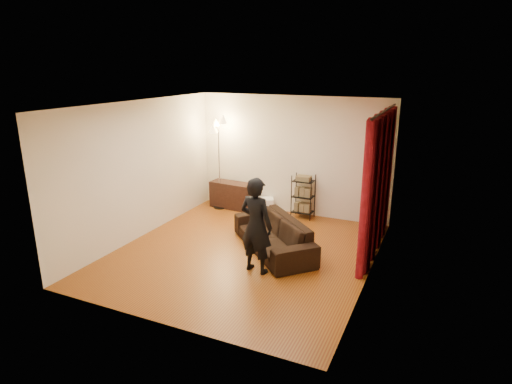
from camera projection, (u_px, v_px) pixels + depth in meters
The scene contains 14 objects.
floor at pixel (244, 252), 7.91m from camera, with size 5.00×5.00×0.00m, color brown.
ceiling at pixel (243, 104), 7.14m from camera, with size 5.00×5.00×0.00m, color white.
wall_back at pixel (292, 156), 9.71m from camera, with size 5.00×5.00×0.00m, color beige.
wall_front at pixel (156, 230), 5.34m from camera, with size 5.00×5.00×0.00m, color beige.
wall_left at pixel (141, 170), 8.42m from camera, with size 5.00×5.00×0.00m, color beige.
wall_right at pixel (374, 198), 6.63m from camera, with size 5.00×5.00×0.00m, color beige.
curtain_rod at pixel (385, 111), 7.30m from camera, with size 0.04×0.04×2.65m, color black.
curtain at pixel (378, 184), 7.68m from camera, with size 0.22×2.65×2.55m, color maroon, non-canonical shape.
sofa at pixel (273, 234), 7.94m from camera, with size 2.12×0.83×0.62m, color black.
person at pixel (256, 226), 6.98m from camera, with size 0.59×0.39×1.63m, color black.
media_cabinet at pixel (232, 195), 10.32m from camera, with size 1.08×0.41×0.63m, color #321B14.
storage_boxes at pixel (265, 205), 10.11m from camera, with size 0.39×0.31×0.32m, color white, non-canonical shape.
wire_shelf at pixel (303, 196), 9.60m from camera, with size 0.45×0.32×0.99m, color black, non-canonical shape.
floor_lamp at pixel (219, 164), 10.10m from camera, with size 0.39×0.39×2.16m, color silver, non-canonical shape.
Camera 1 is at (3.20, -6.52, 3.33)m, focal length 30.00 mm.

